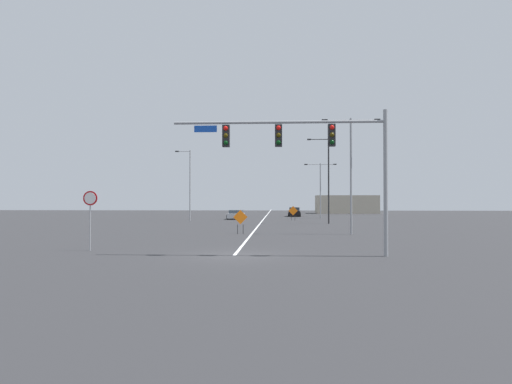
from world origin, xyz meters
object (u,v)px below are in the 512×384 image
object	(u,v)px
construction_sign_right_lane	(293,211)
street_lamp_mid_right	(189,182)
car_black_distant	(295,212)
street_lamp_near_left	(327,176)
stop_sign	(90,209)
street_lamp_mid_left	(320,185)
traffic_signal_assembly	(310,147)
street_lamp_far_left	(351,165)
car_silver_approaching	(236,215)
construction_sign_median_far	(240,219)

from	to	relation	value
construction_sign_right_lane	street_lamp_mid_right	bearing A→B (deg)	-171.57
car_black_distant	street_lamp_mid_right	bearing A→B (deg)	-130.68
street_lamp_near_left	street_lamp_mid_right	bearing A→B (deg)	161.75
stop_sign	street_lamp_mid_right	world-z (taller)	street_lamp_mid_right
street_lamp_mid_left	traffic_signal_assembly	bearing A→B (deg)	-95.89
street_lamp_far_left	street_lamp_near_left	bearing A→B (deg)	90.75
street_lamp_mid_right	construction_sign_right_lane	world-z (taller)	street_lamp_mid_right
street_lamp_mid_left	construction_sign_right_lane	distance (m)	8.27
stop_sign	car_black_distant	world-z (taller)	stop_sign
traffic_signal_assembly	car_black_distant	bearing A→B (deg)	88.87
street_lamp_mid_left	car_silver_approaching	distance (m)	12.73
street_lamp_mid_right	street_lamp_far_left	bearing A→B (deg)	-51.13
street_lamp_near_left	stop_sign	bearing A→B (deg)	-119.11
construction_sign_median_far	car_silver_approaching	bearing A→B (deg)	96.21
street_lamp_mid_left	construction_sign_right_lane	size ratio (longest dim) A/B	4.23
construction_sign_median_far	street_lamp_far_left	bearing A→B (deg)	-0.67
traffic_signal_assembly	street_lamp_mid_right	size ratio (longest dim) A/B	1.14
street_lamp_mid_left	construction_sign_median_far	xyz separation A→B (m)	(-8.88, -29.02, -3.55)
street_lamp_near_left	street_lamp_far_left	size ratio (longest dim) A/B	1.07
construction_sign_right_lane	car_silver_approaching	xyz separation A→B (m)	(-7.70, 3.64, -0.55)
street_lamp_far_left	construction_sign_median_far	xyz separation A→B (m)	(-8.58, 0.10, -4.14)
street_lamp_mid_left	construction_sign_median_far	world-z (taller)	street_lamp_mid_left
traffic_signal_assembly	car_black_distant	world-z (taller)	traffic_signal_assembly
street_lamp_far_left	street_lamp_mid_left	world-z (taller)	street_lamp_far_left
construction_sign_median_far	car_black_distant	xyz separation A→B (m)	(5.48, 36.84, -0.52)
stop_sign	construction_sign_right_lane	size ratio (longest dim) A/B	1.69
construction_sign_right_lane	car_black_distant	size ratio (longest dim) A/B	0.43
stop_sign	street_lamp_far_left	bearing A→B (deg)	37.69
stop_sign	car_black_distant	distance (m)	50.43
construction_sign_right_lane	street_lamp_mid_left	bearing A→B (deg)	56.99
traffic_signal_assembly	car_silver_approaching	xyz separation A→B (m)	(-7.36, 40.05, -4.58)
construction_sign_median_far	car_black_distant	world-z (taller)	construction_sign_median_far
stop_sign	construction_sign_right_lane	world-z (taller)	stop_sign
construction_sign_median_far	car_silver_approaching	size ratio (longest dim) A/B	0.44
street_lamp_mid_right	car_silver_approaching	world-z (taller)	street_lamp_mid_right
street_lamp_mid_right	construction_sign_median_far	bearing A→B (deg)	-68.31
traffic_signal_assembly	stop_sign	size ratio (longest dim) A/B	3.26
street_lamp_mid_right	car_silver_approaching	xyz separation A→B (m)	(5.41, 5.58, -4.27)
traffic_signal_assembly	stop_sign	bearing A→B (deg)	171.93
street_lamp_mid_right	street_lamp_mid_left	size ratio (longest dim) A/B	1.14
construction_sign_right_lane	car_silver_approaching	bearing A→B (deg)	154.67
street_lamp_far_left	car_silver_approaching	size ratio (longest dim) A/B	2.12
street_lamp_mid_left	construction_sign_right_lane	bearing A→B (deg)	-123.01
street_lamp_near_left	car_black_distant	xyz separation A→B (m)	(-2.90, 21.51, -4.59)
stop_sign	car_black_distant	size ratio (longest dim) A/B	0.72
traffic_signal_assembly	street_lamp_mid_right	world-z (taller)	street_lamp_mid_right
street_lamp_mid_left	stop_sign	bearing A→B (deg)	-110.98
construction_sign_right_lane	stop_sign	bearing A→B (deg)	-108.55
car_black_distant	car_silver_approaching	xyz separation A→B (m)	(-8.36, -10.43, -0.06)
street_lamp_mid_left	construction_sign_right_lane	world-z (taller)	street_lamp_mid_left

